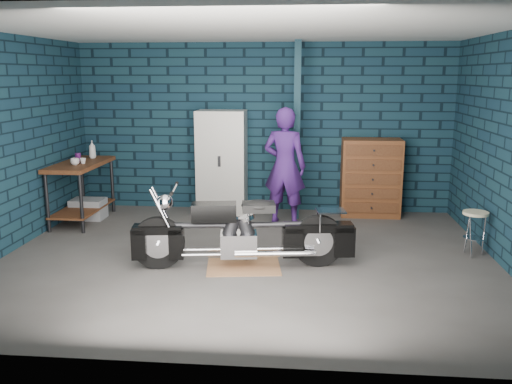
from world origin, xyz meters
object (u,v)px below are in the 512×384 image
at_px(workbench, 82,192).
at_px(shop_stool, 474,234).
at_px(storage_bin, 88,209).
at_px(person, 285,166).
at_px(tool_chest, 371,178).
at_px(motorcycle, 243,227).
at_px(locker, 222,162).

bearing_deg(workbench, shop_stool, -11.45).
height_order(workbench, storage_bin, workbench).
relative_size(workbench, person, 0.80).
relative_size(workbench, tool_chest, 1.15).
height_order(motorcycle, person, person).
xyz_separation_m(workbench, shop_stool, (5.46, -1.11, -0.18)).
distance_m(motorcycle, person, 2.03).
height_order(workbench, person, person).
xyz_separation_m(locker, shop_stool, (3.43, -1.86, -0.54)).
height_order(tool_chest, shop_stool, tool_chest).
height_order(workbench, shop_stool, workbench).
distance_m(workbench, motorcycle, 3.21).
relative_size(storage_bin, locker, 0.30).
bearing_deg(motorcycle, locker, 96.40).
bearing_deg(tool_chest, motorcycle, -124.23).
distance_m(storage_bin, shop_stool, 5.58).
bearing_deg(storage_bin, shop_stool, -12.98).
distance_m(motorcycle, shop_stool, 2.88).
distance_m(tool_chest, shop_stool, 2.17).
bearing_deg(person, workbench, 15.40).
bearing_deg(locker, shop_stool, -28.53).
relative_size(motorcycle, person, 1.25).
bearing_deg(shop_stool, locker, 151.47).
relative_size(storage_bin, shop_stool, 0.90).
bearing_deg(motorcycle, storage_bin, 136.24).
bearing_deg(person, shop_stool, 164.07).
bearing_deg(person, locker, -17.33).
bearing_deg(motorcycle, workbench, 138.59).
distance_m(person, shop_stool, 2.78).
bearing_deg(storage_bin, workbench, -97.68).
bearing_deg(person, storage_bin, 12.64).
height_order(locker, shop_stool, locker).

